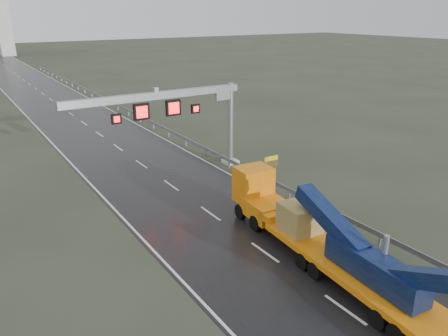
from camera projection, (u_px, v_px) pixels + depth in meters
ground at (314, 288)px, 21.61m from camera, size 400.00×400.00×0.00m
road at (84, 123)px, 53.28m from camera, size 11.00×200.00×0.02m
guardrail at (165, 128)px, 48.23m from camera, size 0.20×140.00×1.40m
sign_gantry at (181, 108)px, 35.02m from camera, size 14.90×1.20×7.42m
heavy_haul_truck at (312, 231)px, 23.88m from camera, size 3.88×17.33×4.04m
exit_sign_pair at (271, 164)px, 34.54m from camera, size 1.29×0.08×2.21m
striped_barrier at (248, 173)px, 35.57m from camera, size 0.66×0.49×1.00m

